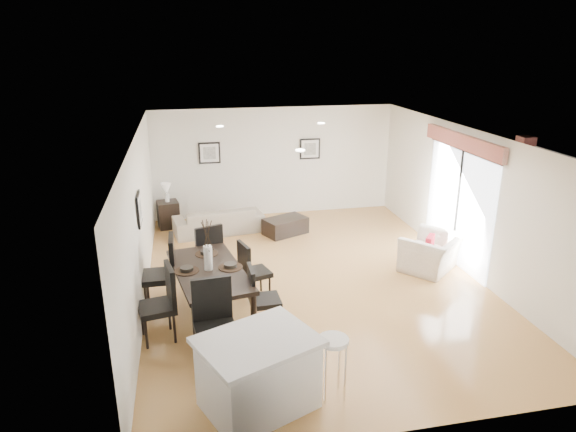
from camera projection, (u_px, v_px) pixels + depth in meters
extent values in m
plane|color=tan|center=(313.00, 280.00, 9.54)|extent=(8.00, 8.00, 0.00)
cube|color=white|center=(275.00, 162.00, 12.81)|extent=(6.00, 0.04, 2.70)
cube|color=white|center=(409.00, 328.00, 5.40)|extent=(6.00, 0.04, 2.70)
cube|color=white|center=(140.00, 223.00, 8.53)|extent=(0.04, 8.00, 2.70)
cube|color=white|center=(468.00, 201.00, 9.67)|extent=(0.04, 8.00, 2.70)
cube|color=white|center=(316.00, 136.00, 8.66)|extent=(6.00, 8.00, 0.02)
imported|color=gray|center=(218.00, 220.00, 11.83)|extent=(2.12, 1.09, 0.59)
imported|color=white|center=(431.00, 253.00, 9.88)|extent=(1.43, 1.42, 0.70)
imported|color=#366029|center=(531.00, 216.00, 11.98)|extent=(0.48, 0.48, 0.68)
cube|color=black|center=(209.00, 271.00, 8.03)|extent=(1.33, 2.14, 0.07)
cylinder|color=black|center=(195.00, 329.00, 7.19)|extent=(0.08, 0.08, 0.77)
cylinder|color=black|center=(173.00, 276.00, 8.83)|extent=(0.08, 0.08, 0.77)
cylinder|color=black|center=(254.00, 318.00, 7.49)|extent=(0.08, 0.08, 0.77)
cylinder|color=black|center=(222.00, 268.00, 9.13)|extent=(0.08, 0.08, 0.77)
cube|color=black|center=(157.00, 308.00, 7.50)|extent=(0.60, 0.60, 0.09)
cube|color=black|center=(171.00, 285.00, 7.48)|extent=(0.16, 0.52, 0.62)
cylinder|color=black|center=(143.00, 321.00, 7.70)|extent=(0.04, 0.04, 0.47)
cylinder|color=black|center=(170.00, 316.00, 7.84)|extent=(0.04, 0.04, 0.47)
cylinder|color=black|center=(146.00, 334.00, 7.34)|extent=(0.04, 0.04, 0.47)
cylinder|color=black|center=(175.00, 329.00, 7.49)|extent=(0.04, 0.04, 0.47)
cube|color=black|center=(159.00, 276.00, 8.42)|extent=(0.55, 0.55, 0.10)
cube|color=black|center=(172.00, 256.00, 8.35)|extent=(0.07, 0.55, 0.66)
cylinder|color=black|center=(148.00, 288.00, 8.67)|extent=(0.04, 0.04, 0.50)
cylinder|color=black|center=(174.00, 286.00, 8.76)|extent=(0.04, 0.04, 0.50)
cylinder|color=black|center=(146.00, 300.00, 8.27)|extent=(0.04, 0.04, 0.50)
cylinder|color=black|center=(173.00, 298.00, 8.36)|extent=(0.04, 0.04, 0.50)
cube|color=black|center=(265.00, 301.00, 7.83)|extent=(0.47, 0.47, 0.08)
cube|color=black|center=(251.00, 285.00, 7.69)|extent=(0.07, 0.46, 0.55)
cylinder|color=black|center=(279.00, 320.00, 7.78)|extent=(0.04, 0.04, 0.42)
cylinder|color=black|center=(255.00, 322.00, 7.70)|extent=(0.04, 0.04, 0.42)
cylinder|color=black|center=(274.00, 308.00, 8.11)|extent=(0.04, 0.04, 0.42)
cylinder|color=black|center=(252.00, 311.00, 8.04)|extent=(0.04, 0.04, 0.42)
cube|color=black|center=(255.00, 273.00, 8.75)|extent=(0.57, 0.57, 0.08)
cube|color=black|center=(244.00, 259.00, 8.57)|extent=(0.19, 0.46, 0.55)
cylinder|color=black|center=(270.00, 288.00, 8.76)|extent=(0.04, 0.04, 0.42)
cylinder|color=black|center=(250.00, 293.00, 8.60)|extent=(0.04, 0.04, 0.42)
cylinder|color=black|center=(261.00, 280.00, 9.06)|extent=(0.04, 0.04, 0.42)
cylinder|color=black|center=(242.00, 284.00, 8.91)|extent=(0.04, 0.04, 0.42)
cube|color=black|center=(216.00, 330.00, 6.87)|extent=(0.59, 0.59, 0.09)
cube|color=black|center=(212.00, 299.00, 6.98)|extent=(0.55, 0.12, 0.65)
cylinder|color=black|center=(203.00, 361.00, 6.72)|extent=(0.04, 0.04, 0.50)
cylinder|color=black|center=(199.00, 343.00, 7.10)|extent=(0.04, 0.04, 0.50)
cylinder|color=black|center=(235.00, 355.00, 6.83)|extent=(0.04, 0.04, 0.50)
cylinder|color=black|center=(229.00, 338.00, 7.22)|extent=(0.04, 0.04, 0.50)
cube|color=black|center=(205.00, 255.00, 9.36)|extent=(0.65, 0.65, 0.09)
cube|color=black|center=(209.00, 243.00, 9.07)|extent=(0.50, 0.23, 0.61)
cylinder|color=black|center=(212.00, 263.00, 9.71)|extent=(0.04, 0.04, 0.47)
cylinder|color=black|center=(221.00, 271.00, 9.38)|extent=(0.04, 0.04, 0.47)
cylinder|color=black|center=(192.00, 267.00, 9.51)|extent=(0.04, 0.04, 0.47)
cylinder|color=black|center=(200.00, 275.00, 9.19)|extent=(0.04, 0.04, 0.47)
cylinder|color=white|center=(208.00, 258.00, 7.95)|extent=(0.14, 0.14, 0.39)
cylinder|color=black|center=(230.00, 267.00, 8.08)|extent=(0.38, 0.38, 0.01)
cylinder|color=black|center=(230.00, 265.00, 8.07)|extent=(0.20, 0.20, 0.06)
cylinder|color=black|center=(207.00, 254.00, 8.59)|extent=(0.38, 0.38, 0.01)
cylinder|color=black|center=(207.00, 252.00, 8.58)|extent=(0.20, 0.20, 0.06)
cylinder|color=black|center=(187.00, 271.00, 7.95)|extent=(0.38, 0.38, 0.01)
cylinder|color=black|center=(187.00, 269.00, 7.94)|extent=(0.20, 0.20, 0.06)
cylinder|color=black|center=(211.00, 287.00, 7.44)|extent=(0.38, 0.38, 0.01)
cylinder|color=black|center=(211.00, 284.00, 7.43)|extent=(0.20, 0.20, 0.06)
cube|color=black|center=(285.00, 226.00, 11.77)|extent=(1.09, 0.90, 0.38)
cube|color=black|center=(168.00, 214.00, 12.16)|extent=(0.55, 0.55, 0.63)
cylinder|color=white|center=(167.00, 198.00, 12.02)|extent=(0.11, 0.11, 0.19)
cone|color=white|center=(166.00, 188.00, 11.95)|extent=(0.24, 0.24, 0.26)
cube|color=#A71524|center=(430.00, 244.00, 9.69)|extent=(0.30, 0.33, 0.34)
cube|color=white|center=(258.00, 375.00, 6.12)|extent=(1.49, 1.33, 0.87)
cube|color=silver|center=(258.00, 342.00, 5.97)|extent=(1.63, 1.46, 0.06)
cylinder|color=white|center=(333.00, 340.00, 6.18)|extent=(0.38, 0.38, 0.06)
cylinder|color=silver|center=(339.00, 361.00, 6.45)|extent=(0.03, 0.03, 0.80)
cylinder|color=silver|center=(320.00, 364.00, 6.40)|extent=(0.03, 0.03, 0.80)
cylinder|color=silver|center=(325.00, 376.00, 6.17)|extent=(0.03, 0.03, 0.80)
cylinder|color=silver|center=(345.00, 373.00, 6.21)|extent=(0.03, 0.03, 0.80)
cube|color=black|center=(209.00, 153.00, 12.38)|extent=(0.52, 0.03, 0.52)
cube|color=white|center=(209.00, 153.00, 12.38)|extent=(0.44, 0.04, 0.44)
cube|color=#5D5C57|center=(209.00, 153.00, 12.38)|extent=(0.30, 0.04, 0.30)
cube|color=black|center=(310.00, 149.00, 12.86)|extent=(0.52, 0.03, 0.52)
cube|color=white|center=(310.00, 149.00, 12.86)|extent=(0.44, 0.04, 0.44)
cube|color=#5D5C57|center=(310.00, 149.00, 12.86)|extent=(0.30, 0.04, 0.30)
cube|color=black|center=(139.00, 209.00, 8.25)|extent=(0.03, 0.52, 0.52)
cube|color=white|center=(139.00, 209.00, 8.25)|extent=(0.04, 0.44, 0.44)
cube|color=#5D5C57|center=(139.00, 209.00, 8.25)|extent=(0.04, 0.30, 0.30)
cube|color=white|center=(458.00, 208.00, 10.02)|extent=(0.02, 2.40, 2.25)
cube|color=black|center=(457.00, 208.00, 10.02)|extent=(0.03, 0.05, 2.25)
cube|color=black|center=(464.00, 150.00, 9.65)|extent=(0.03, 2.50, 0.05)
cube|color=maroon|center=(463.00, 142.00, 9.59)|extent=(0.10, 2.70, 0.28)
plane|color=gray|center=(540.00, 253.00, 10.77)|extent=(6.00, 6.00, 0.00)
cube|color=brown|center=(521.00, 176.00, 12.87)|extent=(0.35, 0.35, 2.00)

